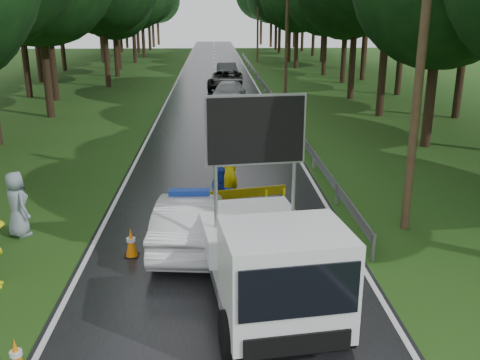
{
  "coord_description": "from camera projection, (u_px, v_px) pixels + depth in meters",
  "views": [
    {
      "loc": [
        -0.14,
        -11.78,
        5.86
      ],
      "look_at": [
        0.57,
        2.62,
        1.3
      ],
      "focal_mm": 40.0,
      "sensor_mm": 36.0,
      "label": 1
    }
  ],
  "objects": [
    {
      "name": "cone_left_mid",
      "position": [
        131.0,
        243.0,
        13.25
      ],
      "size": [
        0.36,
        0.36,
        0.77
      ],
      "color": "black",
      "rests_on": "ground"
    },
    {
      "name": "cone_near_left",
      "position": [
        16.0,
        357.0,
        8.91
      ],
      "size": [
        0.33,
        0.33,
        0.71
      ],
      "color": "black",
      "rests_on": "ground"
    },
    {
      "name": "cone_far",
      "position": [
        213.0,
        214.0,
        15.26
      ],
      "size": [
        0.31,
        0.31,
        0.66
      ],
      "color": "black",
      "rests_on": "ground"
    },
    {
      "name": "civilian",
      "position": [
        222.0,
        194.0,
        15.38
      ],
      "size": [
        0.99,
        0.91,
        1.64
      ],
      "primitive_type": "imported",
      "rotation": [
        0.0,
        0.0,
        0.47
      ],
      "color": "#1933A8",
      "rests_on": "ground"
    },
    {
      "name": "road",
      "position": [
        215.0,
        90.0,
        41.55
      ],
      "size": [
        7.0,
        140.0,
        0.02
      ],
      "primitive_type": "cube",
      "color": "black",
      "rests_on": "ground"
    },
    {
      "name": "officer",
      "position": [
        229.0,
        172.0,
        16.84
      ],
      "size": [
        0.88,
        0.86,
        2.04
      ],
      "primitive_type": "imported",
      "rotation": [
        0.0,
        0.0,
        3.86
      ],
      "color": "yellow",
      "rests_on": "ground"
    },
    {
      "name": "guardrail",
      "position": [
        263.0,
        83.0,
        41.25
      ],
      "size": [
        0.12,
        60.06,
        0.7
      ],
      "color": "gray",
      "rests_on": "ground"
    },
    {
      "name": "queue_car_second",
      "position": [
        228.0,
        94.0,
        34.71
      ],
      "size": [
        2.69,
        5.28,
        1.47
      ],
      "primitive_type": "imported",
      "rotation": [
        0.0,
        0.0,
        -0.13
      ],
      "color": "gray",
      "rests_on": "ground"
    },
    {
      "name": "queue_car_third",
      "position": [
        226.0,
        80.0,
        41.81
      ],
      "size": [
        3.04,
        5.57,
        1.48
      ],
      "primitive_type": "imported",
      "rotation": [
        0.0,
        0.0,
        -0.11
      ],
      "color": "black",
      "rests_on": "ground"
    },
    {
      "name": "ground",
      "position": [
        222.0,
        264.0,
        12.99
      ],
      "size": [
        160.0,
        160.0,
        0.0
      ],
      "primitive_type": "plane",
      "color": "#1B4413",
      "rests_on": "ground"
    },
    {
      "name": "cone_center",
      "position": [
        186.0,
        252.0,
        12.85
      ],
      "size": [
        0.31,
        0.31,
        0.65
      ],
      "color": "black",
      "rests_on": "ground"
    },
    {
      "name": "utility_pole_mid",
      "position": [
        287.0,
        23.0,
        38.37
      ],
      "size": [
        1.4,
        0.24,
        10.0
      ],
      "color": "#463320",
      "rests_on": "ground"
    },
    {
      "name": "work_truck",
      "position": [
        269.0,
        259.0,
        10.68
      ],
      "size": [
        2.95,
        5.48,
        4.17
      ],
      "rotation": [
        0.0,
        0.0,
        0.13
      ],
      "color": "gray",
      "rests_on": "ground"
    },
    {
      "name": "barrier",
      "position": [
        239.0,
        198.0,
        14.92
      ],
      "size": [
        2.72,
        0.65,
        1.15
      ],
      "rotation": [
        0.0,
        0.0,
        0.22
      ],
      "color": "yellow",
      "rests_on": "ground"
    },
    {
      "name": "queue_car_fourth",
      "position": [
        227.0,
        71.0,
        48.29
      ],
      "size": [
        1.98,
        4.49,
        1.43
      ],
      "primitive_type": "imported",
      "rotation": [
        0.0,
        0.0,
        0.11
      ],
      "color": "#3D3F44",
      "rests_on": "ground"
    },
    {
      "name": "police_sedan",
      "position": [
        190.0,
        220.0,
        13.81
      ],
      "size": [
        1.91,
        4.34,
        1.52
      ],
      "rotation": [
        0.0,
        0.0,
        3.03
      ],
      "color": "silver",
      "rests_on": "ground"
    },
    {
      "name": "utility_pole_far",
      "position": [
        258.0,
        18.0,
        63.13
      ],
      "size": [
        1.4,
        0.24,
        10.0
      ],
      "color": "#463320",
      "rests_on": "ground"
    },
    {
      "name": "cone_right",
      "position": [
        325.0,
        224.0,
        14.44
      ],
      "size": [
        0.35,
        0.35,
        0.73
      ],
      "color": "black",
      "rests_on": "ground"
    },
    {
      "name": "bystander_right",
      "position": [
        17.0,
        204.0,
        14.36
      ],
      "size": [
        1.03,
        1.04,
        1.81
      ],
      "primitive_type": "imported",
      "rotation": [
        0.0,
        0.0,
        2.34
      ],
      "color": "#8594A0",
      "rests_on": "ground"
    },
    {
      "name": "queue_car_first",
      "position": [
        251.0,
        124.0,
        25.66
      ],
      "size": [
        1.99,
        4.14,
        1.36
      ],
      "primitive_type": "imported",
      "rotation": [
        0.0,
        0.0,
        -0.1
      ],
      "color": "#47484F",
      "rests_on": "ground"
    },
    {
      "name": "utility_pole_near",
      "position": [
        423.0,
        44.0,
        13.61
      ],
      "size": [
        1.4,
        0.24,
        10.0
      ],
      "color": "#463320",
      "rests_on": "ground"
    }
  ]
}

